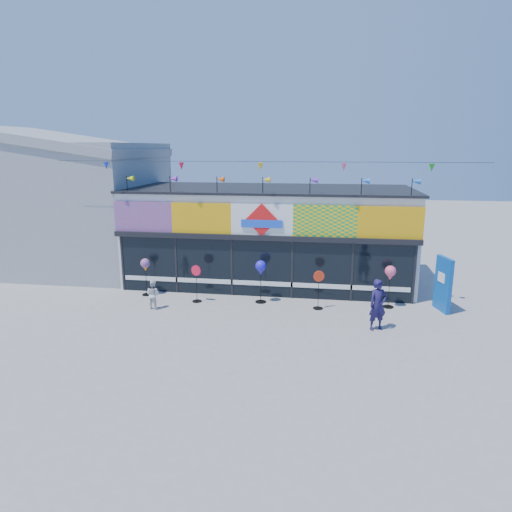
% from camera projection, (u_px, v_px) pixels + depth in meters
% --- Properties ---
extents(ground, '(80.00, 80.00, 0.00)m').
position_uv_depth(ground, '(247.00, 329.00, 14.97)').
color(ground, gray).
rests_on(ground, ground).
extents(kite_shop, '(16.00, 5.70, 5.31)m').
position_uv_depth(kite_shop, '(270.00, 234.00, 20.20)').
color(kite_shop, silver).
rests_on(kite_shop, ground).
extents(neighbour_building, '(8.18, 7.20, 6.87)m').
position_uv_depth(neighbour_building, '(71.00, 202.00, 22.41)').
color(neighbour_building, gray).
rests_on(neighbour_building, ground).
extents(blue_sign, '(0.41, 1.00, 1.99)m').
position_uv_depth(blue_sign, '(443.00, 284.00, 16.45)').
color(blue_sign, '#0A4CA3').
rests_on(blue_sign, ground).
extents(spinner_0, '(0.38, 0.38, 1.51)m').
position_uv_depth(spinner_0, '(145.00, 266.00, 18.15)').
color(spinner_0, black).
rests_on(spinner_0, ground).
extents(spinner_1, '(0.40, 0.37, 1.45)m').
position_uv_depth(spinner_1, '(196.00, 283.00, 17.45)').
color(spinner_1, black).
rests_on(spinner_1, ground).
extents(spinner_2, '(0.42, 0.42, 1.66)m').
position_uv_depth(spinner_2, '(261.00, 269.00, 17.24)').
color(spinner_2, black).
rests_on(spinner_2, ground).
extents(spinner_3, '(0.39, 0.37, 1.45)m').
position_uv_depth(spinner_3, '(319.00, 289.00, 16.68)').
color(spinner_3, black).
rests_on(spinner_3, ground).
extents(spinner_4, '(0.40, 0.40, 1.60)m').
position_uv_depth(spinner_4, '(390.00, 274.00, 16.71)').
color(spinner_4, black).
rests_on(spinner_4, ground).
extents(adult_man, '(0.73, 0.62, 1.69)m').
position_uv_depth(adult_man, '(378.00, 305.00, 14.73)').
color(adult_man, '#1C1544').
rests_on(adult_man, ground).
extents(child, '(0.59, 0.44, 1.08)m').
position_uv_depth(child, '(153.00, 294.00, 16.77)').
color(child, silver).
rests_on(child, ground).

